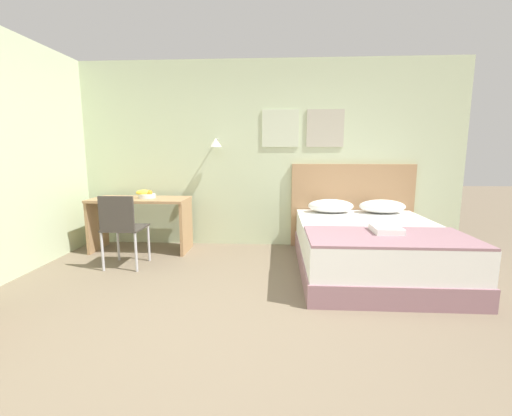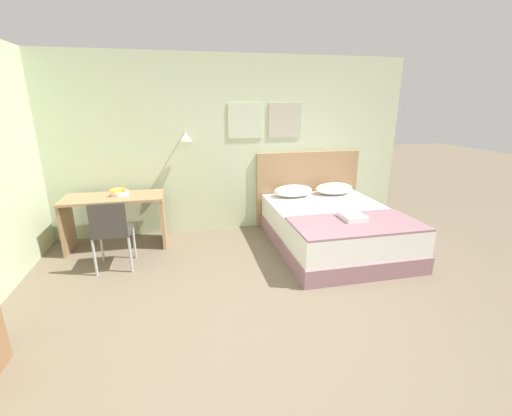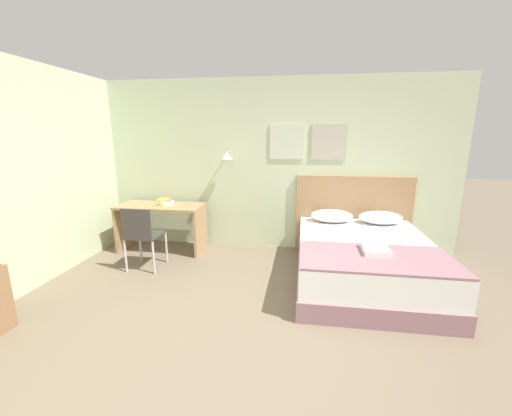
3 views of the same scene
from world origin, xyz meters
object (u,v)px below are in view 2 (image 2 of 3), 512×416
Objects in this scene: headboard at (307,188)px; folded_towel_near_foot at (352,216)px; desk at (115,211)px; desk_chair at (111,229)px; bed at (334,229)px; fruit_bowl at (120,192)px; pillow_right at (334,189)px; pillow_left at (293,191)px; throw_blanket at (356,224)px.

headboard is 5.26× the size of folded_towel_near_foot.
desk_chair is at bearing -84.53° from desk.
desk_chair is (-2.91, 0.39, -0.07)m from folded_towel_near_foot.
bed is at bearing 1.40° from desk_chair.
desk is at bearing -172.65° from headboard.
fruit_bowl is (-2.89, 0.71, 0.52)m from bed.
headboard is 2.91m from fruit_bowl.
bed is 0.94m from pillow_right.
bed is at bearing -13.89° from fruit_bowl.
pillow_left is at bearing -141.47° from headboard.
throw_blanket reaches higher than bed.
fruit_bowl reaches higher than throw_blanket.
throw_blanket is (0.00, -0.60, 0.29)m from bed.
desk is (-2.97, 0.68, 0.25)m from bed.
pillow_left and pillow_right have the same top height.
desk is 1.49× the size of desk_chair.
throw_blanket is 6.17× the size of fruit_bowl.
bed is 0.56m from folded_towel_near_foot.
desk_chair reaches higher than pillow_left.
folded_towel_near_foot is (0.36, -1.25, -0.04)m from pillow_left.
fruit_bowl reaches higher than pillow_left.
pillow_left is at bearing 1.71° from fruit_bowl.
desk_chair is 0.83m from fruit_bowl.
pillow_left is (-0.35, 0.79, 0.37)m from bed.
bed is 3.02m from fruit_bowl.
desk is (-2.62, -0.11, -0.11)m from pillow_left.
headboard reaches higher than folded_towel_near_foot.
pillow_left reaches higher than folded_towel_near_foot.
bed is 1.32× the size of throw_blanket.
pillow_left is (-0.35, -0.28, 0.04)m from headboard.
bed is 2.91m from desk_chair.
bed is 1.19× the size of headboard.
pillow_right reaches higher than throw_blanket.
fruit_bowl reaches higher than desk.
desk is 0.76m from desk_chair.
fruit_bowl reaches higher than pillow_right.
pillow_right is 0.47× the size of desk.
pillow_right is at bearing -38.53° from headboard.
desk_chair is at bearing 172.46° from folded_towel_near_foot.
pillow_left is 1.00× the size of pillow_right.
pillow_right is 2.41× the size of fruit_bowl.
desk is at bearing -177.65° from pillow_left.
desk_chair reaches higher than fruit_bowl.
folded_towel_near_foot is 3.20m from desk.
pillow_right is (0.69, 0.00, 0.00)m from pillow_left.
pillow_right is (0.35, 0.79, 0.37)m from bed.
headboard reaches higher than pillow_left.
headboard is at bearing 38.53° from pillow_left.
folded_towel_near_foot is (0.02, 0.14, 0.04)m from throw_blanket.
desk_chair is at bearing -158.59° from headboard.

